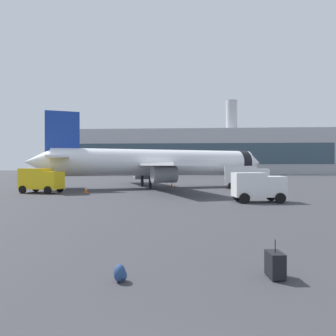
% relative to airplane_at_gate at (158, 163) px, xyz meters
% --- Properties ---
extents(airplane_at_gate, '(34.30, 31.45, 10.50)m').
position_rel_airplane_at_gate_xyz_m(airplane_at_gate, '(0.00, 0.00, 0.00)').
color(airplane_at_gate, white).
rests_on(airplane_at_gate, ground).
extents(service_truck, '(5.12, 3.26, 2.90)m').
position_rel_airplane_at_gate_xyz_m(service_truck, '(-12.85, -9.85, -2.05)').
color(service_truck, yellow).
rests_on(service_truck, ground).
extents(fuel_truck, '(6.21, 3.22, 3.20)m').
position_rel_airplane_at_gate_xyz_m(fuel_truck, '(12.61, -1.11, -1.88)').
color(fuel_truck, white).
rests_on(fuel_truck, ground).
extents(cargo_van, '(4.58, 2.72, 2.60)m').
position_rel_airplane_at_gate_xyz_m(cargo_van, '(10.56, -17.35, -2.21)').
color(cargo_van, white).
rests_on(cargo_van, ground).
extents(safety_cone_near, '(0.44, 0.44, 0.64)m').
position_rel_airplane_at_gate_xyz_m(safety_cone_near, '(1.95, 2.27, -3.34)').
color(safety_cone_near, '#F2590C').
rests_on(safety_cone_near, ground).
extents(safety_cone_mid, '(0.44, 0.44, 0.77)m').
position_rel_airplane_at_gate_xyz_m(safety_cone_mid, '(-7.58, -9.41, -3.27)').
color(safety_cone_mid, '#F2590C').
rests_on(safety_cone_mid, ground).
extents(rolling_suitcase, '(0.46, 0.68, 1.10)m').
position_rel_airplane_at_gate_xyz_m(rolling_suitcase, '(6.88, -35.66, -3.27)').
color(rolling_suitcase, black).
rests_on(rolling_suitcase, ground).
extents(traveller_backpack, '(0.36, 0.40, 0.48)m').
position_rel_airplane_at_gate_xyz_m(traveller_backpack, '(2.54, -36.20, -3.42)').
color(traveller_backpack, navy).
rests_on(traveller_backpack, ground).
extents(terminal_building, '(102.66, 19.43, 29.05)m').
position_rel_airplane_at_gate_xyz_m(terminal_building, '(8.05, 76.50, 4.96)').
color(terminal_building, '#B2B2B7').
rests_on(terminal_building, ground).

